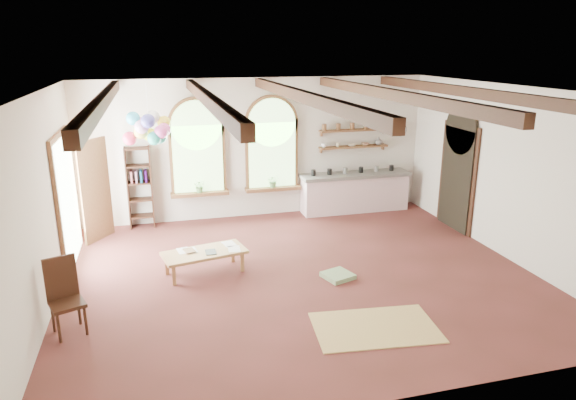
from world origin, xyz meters
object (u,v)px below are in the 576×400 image
object	(u,v)px
coffee_table	(204,254)
side_chair	(68,312)
balloon_cluster	(149,129)
kitchen_counter	(355,192)

from	to	relation	value
coffee_table	side_chair	xyz separation A→B (m)	(-2.05, -1.51, -0.05)
side_chair	balloon_cluster	bearing A→B (deg)	69.27
coffee_table	kitchen_counter	bearing A→B (deg)	34.60
kitchen_counter	coffee_table	distance (m)	4.76
kitchen_counter	side_chair	size ratio (longest dim) A/B	2.46
kitchen_counter	balloon_cluster	xyz separation A→B (m)	(-4.71, -0.90, 1.86)
kitchen_counter	coffee_table	size ratio (longest dim) A/B	1.74
side_chair	balloon_cluster	distance (m)	4.08
kitchen_counter	balloon_cluster	distance (m)	5.14
side_chair	kitchen_counter	bearing A→B (deg)	35.23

